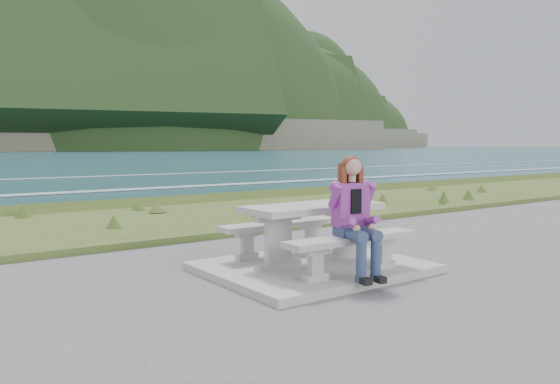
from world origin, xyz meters
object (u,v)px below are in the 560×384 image
(picnic_table, at_px, (313,218))
(bench_seaward, at_px, (280,229))
(seated_woman, at_px, (357,233))
(bench_landward, at_px, (352,244))

(picnic_table, height_order, bench_seaward, picnic_table)
(picnic_table, distance_m, seated_woman, 0.83)
(bench_landward, bearing_deg, seated_woman, -106.65)
(bench_landward, relative_size, bench_seaward, 1.00)
(seated_woman, bearing_deg, bench_seaward, 101.08)
(bench_landward, bearing_deg, picnic_table, 90.00)
(picnic_table, height_order, bench_landward, picnic_table)
(seated_woman, bearing_deg, picnic_table, 99.88)
(picnic_table, relative_size, bench_seaward, 1.00)
(bench_landward, relative_size, seated_woman, 1.31)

